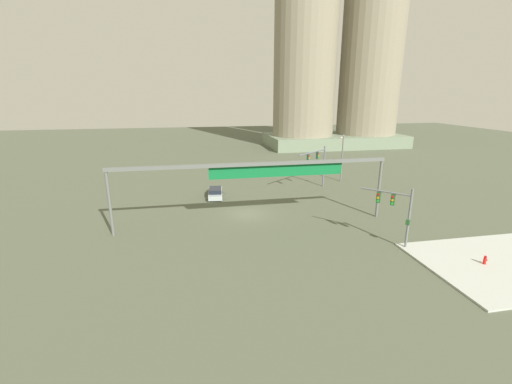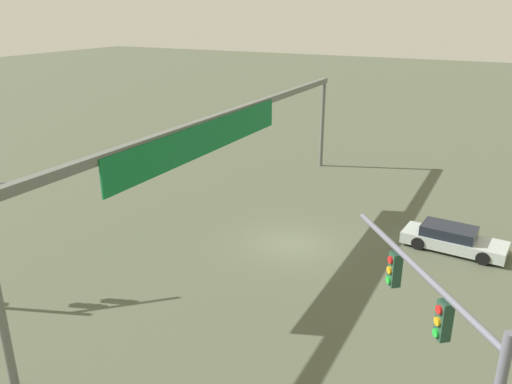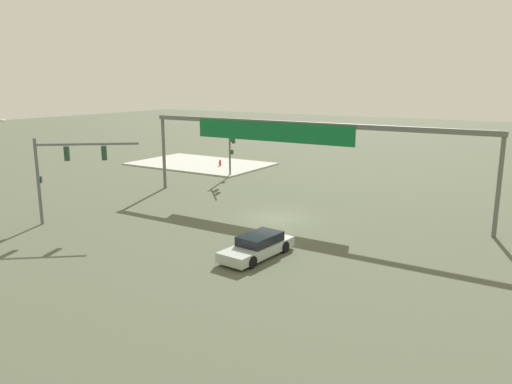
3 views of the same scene
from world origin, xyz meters
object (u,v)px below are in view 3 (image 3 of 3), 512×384
at_px(traffic_signal_near_corner, 64,164).
at_px(sedan_car_approaching, 258,246).
at_px(traffic_signal_opposite_side, 231,143).
at_px(fire_hydrant_on_curb, 220,163).

bearing_deg(traffic_signal_near_corner, sedan_car_approaching, -34.03).
bearing_deg(sedan_car_approaching, traffic_signal_opposite_side, -136.49).
xyz_separation_m(traffic_signal_opposite_side, sedan_car_approaching, (-14.13, 17.71, -2.97)).
relative_size(traffic_signal_opposite_side, sedan_car_approaching, 1.08).
bearing_deg(traffic_signal_near_corner, fire_hydrant_on_curb, 62.36).
distance_m(traffic_signal_opposite_side, sedan_car_approaching, 22.85).
bearing_deg(fire_hydrant_on_curb, traffic_signal_near_corner, 101.42).
bearing_deg(fire_hydrant_on_curb, traffic_signal_opposite_side, 135.87).
bearing_deg(traffic_signal_near_corner, traffic_signal_opposite_side, 50.53).
height_order(traffic_signal_near_corner, fire_hydrant_on_curb, traffic_signal_near_corner).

